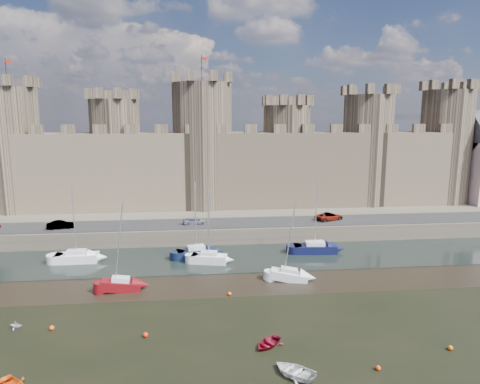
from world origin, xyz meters
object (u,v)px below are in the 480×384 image
at_px(sailboat_3, 315,248).
at_px(sailboat_5, 289,275).
at_px(car_3, 329,216).
at_px(sailboat_4, 121,284).
at_px(sailboat_2, 209,258).
at_px(sailboat_1, 196,252).
at_px(car_2, 194,221).
at_px(sailboat_0, 77,257).
at_px(car_1, 61,225).

bearing_deg(sailboat_3, sailboat_5, -116.30).
distance_m(car_3, sailboat_4, 36.56).
bearing_deg(sailboat_5, car_3, 73.52).
bearing_deg(car_3, sailboat_5, 130.47).
relative_size(sailboat_2, sailboat_5, 1.06).
bearing_deg(sailboat_1, sailboat_4, -141.36).
bearing_deg(sailboat_1, car_2, 78.79).
xyz_separation_m(car_3, sailboat_3, (-4.94, -9.16, -2.36)).
distance_m(sailboat_0, sailboat_4, 12.76).
distance_m(car_2, sailboat_3, 19.43).
xyz_separation_m(sailboat_2, sailboat_3, (15.32, 2.86, -0.00)).
relative_size(car_1, sailboat_1, 0.37).
bearing_deg(sailboat_5, car_2, 134.63).
bearing_deg(car_1, car_2, -100.60).
bearing_deg(car_2, sailboat_5, -155.75).
bearing_deg(car_1, car_3, -101.05).
relative_size(car_1, sailboat_0, 0.38).
xyz_separation_m(car_2, sailboat_4, (-8.24, -19.65, -2.28)).
relative_size(car_3, sailboat_1, 0.45).
distance_m(sailboat_0, sailboat_1, 16.05).
bearing_deg(sailboat_0, car_2, 30.78).
height_order(sailboat_0, sailboat_5, sailboat_0).
distance_m(car_2, sailboat_5, 21.85).
relative_size(car_3, sailboat_3, 0.45).
distance_m(sailboat_0, sailboat_3, 33.06).
distance_m(car_1, sailboat_4, 22.56).
bearing_deg(car_3, car_1, 71.84).
distance_m(sailboat_4, sailboat_5, 19.59).
relative_size(sailboat_0, sailboat_2, 1.03).
bearing_deg(sailboat_4, car_3, 29.28).
relative_size(sailboat_1, sailboat_5, 1.11).
xyz_separation_m(car_2, sailboat_5, (11.32, -18.55, -2.33)).
bearing_deg(sailboat_5, sailboat_1, 152.76).
distance_m(sailboat_1, sailboat_4, 13.54).
xyz_separation_m(sailboat_1, sailboat_4, (-8.47, -10.57, -0.08)).
height_order(car_1, sailboat_5, sailboat_5).
relative_size(sailboat_2, sailboat_4, 0.99).
height_order(sailboat_1, sailboat_4, sailboat_1).
height_order(sailboat_4, sailboat_5, sailboat_4).
bearing_deg(sailboat_2, car_1, 167.16).
distance_m(car_2, sailboat_2, 11.91).
relative_size(car_2, car_3, 0.76).
bearing_deg(sailboat_2, sailboat_5, -23.62).
relative_size(sailboat_0, sailboat_4, 1.03).
bearing_deg(car_2, car_3, -95.91).
height_order(sailboat_0, sailboat_3, sailboat_3).
bearing_deg(sailboat_0, sailboat_3, 1.31).
relative_size(sailboat_1, sailboat_4, 1.04).
height_order(car_1, sailboat_2, sailboat_2).
height_order(car_1, sailboat_0, sailboat_0).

